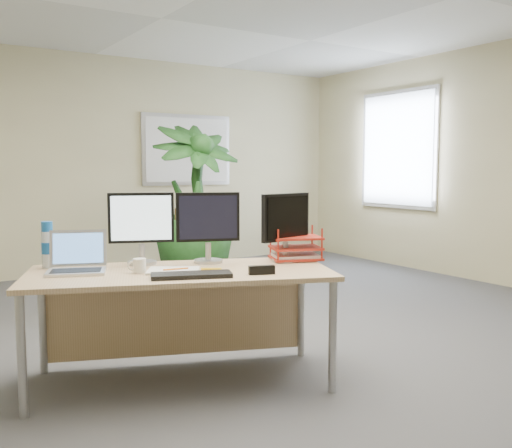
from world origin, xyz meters
TOP-DOWN VIEW (x-y plane):
  - floor at (0.00, 0.00)m, footprint 8.00×8.00m
  - back_wall at (0.00, 4.00)m, footprint 7.00×0.04m
  - whiteboard at (1.20, 3.97)m, footprint 1.30×0.04m
  - window at (3.47, 2.30)m, footprint 0.04×1.30m
  - desk at (-0.72, 0.14)m, footprint 1.97×1.37m
  - floor_plant at (0.43, 2.24)m, footprint 0.88×0.88m
  - monitor_left at (-0.87, 0.39)m, footprint 0.40×0.19m
  - monitor_right at (-0.48, 0.21)m, footprint 0.40×0.19m
  - monitor_dark at (-0.02, -0.02)m, footprint 0.41×0.18m
  - laptop at (-1.29, 0.35)m, footprint 0.42×0.39m
  - keyboard at (-0.79, -0.18)m, footprint 0.48×0.31m
  - coffee_mug at (-0.99, 0.11)m, footprint 0.11×0.08m
  - spiral_notebook at (-0.81, 0.04)m, footprint 0.38×0.35m
  - orange_pen at (-0.80, 0.02)m, footprint 0.15×0.03m
  - yellow_highlighter at (-0.59, -0.05)m, footprint 0.11×0.08m
  - water_bottle at (-1.41, 0.58)m, footprint 0.07×0.07m
  - letter_tray at (0.07, -0.02)m, footprint 0.39×0.35m
  - stapler at (-0.41, -0.32)m, footprint 0.16×0.09m

SIDE VIEW (x-z plane):
  - floor at x=0.00m, z-range 0.00..0.00m
  - desk at x=-0.72m, z-range 0.20..0.90m
  - spiral_notebook at x=-0.81m, z-range 0.70..0.71m
  - yellow_highlighter at x=-0.59m, z-range 0.70..0.71m
  - keyboard at x=-0.79m, z-range 0.70..0.72m
  - orange_pen at x=-0.80m, z-range 0.71..0.72m
  - stapler at x=-0.41m, z-range 0.70..0.75m
  - coffee_mug at x=-0.99m, z-range 0.70..0.78m
  - floor_plant at x=0.43m, z-range 0.00..1.50m
  - laptop at x=-1.29m, z-range 0.64..0.88m
  - letter_tray at x=0.07m, z-range 0.69..0.85m
  - water_bottle at x=-1.41m, z-range 0.69..0.98m
  - monitor_dark at x=-0.02m, z-range 0.73..1.18m
  - monitor_right at x=-0.48m, z-range 0.73..1.19m
  - monitor_left at x=-0.87m, z-range 0.73..1.19m
  - back_wall at x=0.00m, z-range 0.00..2.70m
  - whiteboard at x=1.20m, z-range 1.07..2.02m
  - window at x=3.47m, z-range 0.77..2.33m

